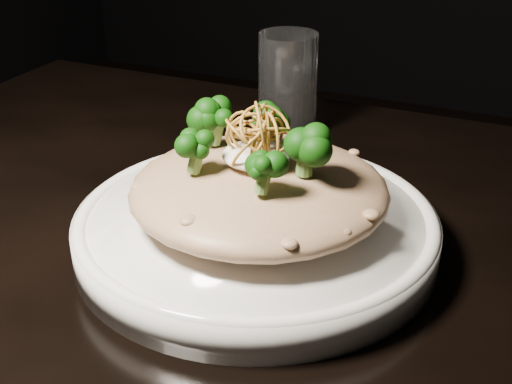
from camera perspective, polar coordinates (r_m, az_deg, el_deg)
table at (r=0.66m, az=1.73°, el=-11.36°), size 1.10×0.80×0.75m
plate at (r=0.62m, az=0.00°, el=-3.17°), size 0.31×0.31×0.03m
risotto at (r=0.60m, az=0.25°, el=0.17°), size 0.22×0.22×0.05m
broccoli at (r=0.58m, az=-0.46°, el=4.69°), size 0.15×0.15×0.06m
cheese at (r=0.59m, az=0.05°, el=2.98°), size 0.06×0.06×0.02m
shallots at (r=0.58m, az=-0.15°, el=5.56°), size 0.07×0.07×0.04m
drinking_glass at (r=0.85m, az=2.54°, el=8.56°), size 0.09×0.09×0.12m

